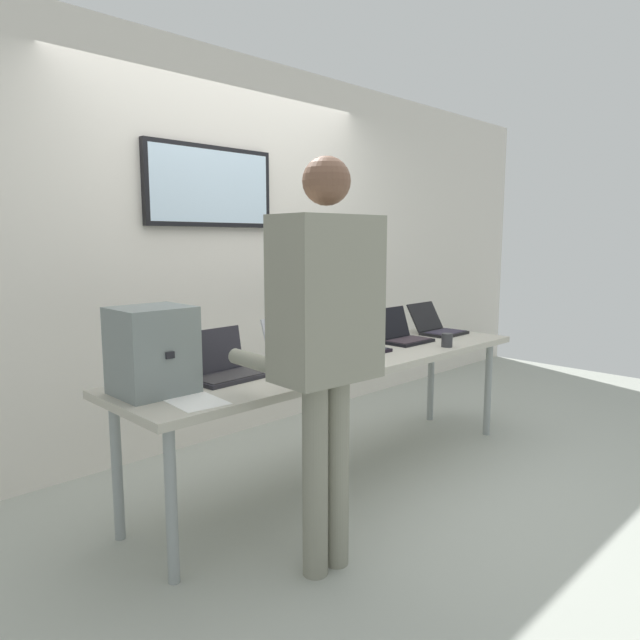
{
  "coord_description": "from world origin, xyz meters",
  "views": [
    {
      "loc": [
        -2.44,
        -2.27,
        1.44
      ],
      "look_at": [
        -0.22,
        -0.03,
        0.99
      ],
      "focal_mm": 31.92,
      "sensor_mm": 36.0,
      "label": 1
    }
  ],
  "objects_px": {
    "laptop_station_0": "(223,367)",
    "laptop_station_3": "(401,334)",
    "coffee_mug": "(447,340)",
    "laptop_station_1": "(298,353)",
    "laptop_station_4": "(437,327)",
    "laptop_station_2": "(354,341)",
    "workbench": "(342,366)",
    "equipment_box": "(152,350)",
    "person": "(325,327)"
  },
  "relations": [
    {
      "from": "laptop_station_0",
      "to": "laptop_station_3",
      "type": "height_order",
      "value": "laptop_station_0"
    },
    {
      "from": "coffee_mug",
      "to": "laptop_station_1",
      "type": "bearing_deg",
      "value": 161.97
    },
    {
      "from": "laptop_station_1",
      "to": "laptop_station_4",
      "type": "relative_size",
      "value": 0.98
    },
    {
      "from": "laptop_station_1",
      "to": "laptop_station_2",
      "type": "distance_m",
      "value": 0.49
    },
    {
      "from": "laptop_station_2",
      "to": "workbench",
      "type": "bearing_deg",
      "value": -155.95
    },
    {
      "from": "laptop_station_0",
      "to": "coffee_mug",
      "type": "distance_m",
      "value": 1.57
    },
    {
      "from": "equipment_box",
      "to": "coffee_mug",
      "type": "distance_m",
      "value": 1.96
    },
    {
      "from": "laptop_station_4",
      "to": "person",
      "type": "bearing_deg",
      "value": -159.42
    },
    {
      "from": "laptop_station_4",
      "to": "laptop_station_0",
      "type": "bearing_deg",
      "value": -179.76
    },
    {
      "from": "laptop_station_3",
      "to": "person",
      "type": "bearing_deg",
      "value": -154.33
    },
    {
      "from": "equipment_box",
      "to": "person",
      "type": "height_order",
      "value": "person"
    },
    {
      "from": "laptop_station_1",
      "to": "coffee_mug",
      "type": "xyz_separation_m",
      "value": [
        1.02,
        -0.33,
        -0.01
      ]
    },
    {
      "from": "equipment_box",
      "to": "laptop_station_4",
      "type": "relative_size",
      "value": 1.12
    },
    {
      "from": "laptop_station_2",
      "to": "person",
      "type": "height_order",
      "value": "person"
    },
    {
      "from": "workbench",
      "to": "laptop_station_1",
      "type": "relative_size",
      "value": 8.1
    },
    {
      "from": "person",
      "to": "coffee_mug",
      "type": "distance_m",
      "value": 1.58
    },
    {
      "from": "laptop_station_0",
      "to": "laptop_station_3",
      "type": "distance_m",
      "value": 1.48
    },
    {
      "from": "laptop_station_0",
      "to": "coffee_mug",
      "type": "xyz_separation_m",
      "value": [
        1.54,
        -0.34,
        -0.01
      ]
    },
    {
      "from": "equipment_box",
      "to": "laptop_station_3",
      "type": "xyz_separation_m",
      "value": [
        1.87,
        0.0,
        -0.15
      ]
    },
    {
      "from": "workbench",
      "to": "laptop_station_3",
      "type": "distance_m",
      "value": 0.69
    },
    {
      "from": "laptop_station_4",
      "to": "person",
      "type": "distance_m",
      "value": 2.07
    },
    {
      "from": "coffee_mug",
      "to": "person",
      "type": "bearing_deg",
      "value": -166.19
    },
    {
      "from": "workbench",
      "to": "person",
      "type": "relative_size",
      "value": 1.59
    },
    {
      "from": "workbench",
      "to": "equipment_box",
      "type": "distance_m",
      "value": 1.22
    },
    {
      "from": "laptop_station_3",
      "to": "person",
      "type": "distance_m",
      "value": 1.64
    },
    {
      "from": "workbench",
      "to": "equipment_box",
      "type": "bearing_deg",
      "value": 176.38
    },
    {
      "from": "workbench",
      "to": "laptop_station_1",
      "type": "distance_m",
      "value": 0.32
    },
    {
      "from": "equipment_box",
      "to": "laptop_station_2",
      "type": "bearing_deg",
      "value": 0.67
    },
    {
      "from": "laptop_station_1",
      "to": "laptop_station_4",
      "type": "distance_m",
      "value": 1.43
    },
    {
      "from": "laptop_station_0",
      "to": "laptop_station_2",
      "type": "xyz_separation_m",
      "value": [
        1.0,
        0.0,
        0.01
      ]
    },
    {
      "from": "laptop_station_4",
      "to": "coffee_mug",
      "type": "relative_size",
      "value": 3.99
    },
    {
      "from": "laptop_station_1",
      "to": "laptop_station_2",
      "type": "bearing_deg",
      "value": 0.98
    },
    {
      "from": "equipment_box",
      "to": "laptop_station_2",
      "type": "relative_size",
      "value": 1.22
    },
    {
      "from": "workbench",
      "to": "coffee_mug",
      "type": "distance_m",
      "value": 0.78
    },
    {
      "from": "equipment_box",
      "to": "coffee_mug",
      "type": "relative_size",
      "value": 4.47
    },
    {
      "from": "laptop_station_1",
      "to": "laptop_station_2",
      "type": "xyz_separation_m",
      "value": [
        0.49,
        0.01,
        0.0
      ]
    },
    {
      "from": "laptop_station_0",
      "to": "laptop_station_1",
      "type": "bearing_deg",
      "value": -0.83
    },
    {
      "from": "workbench",
      "to": "person",
      "type": "bearing_deg",
      "value": -141.27
    },
    {
      "from": "laptop_station_0",
      "to": "laptop_station_3",
      "type": "relative_size",
      "value": 1.15
    },
    {
      "from": "laptop_station_2",
      "to": "coffee_mug",
      "type": "xyz_separation_m",
      "value": [
        0.53,
        -0.34,
        -0.02
      ]
    },
    {
      "from": "laptop_station_3",
      "to": "coffee_mug",
      "type": "distance_m",
      "value": 0.33
    },
    {
      "from": "laptop_station_2",
      "to": "laptop_station_4",
      "type": "relative_size",
      "value": 0.92
    },
    {
      "from": "workbench",
      "to": "laptop_station_2",
      "type": "bearing_deg",
      "value": 24.05
    },
    {
      "from": "laptop_station_2",
      "to": "laptop_station_3",
      "type": "xyz_separation_m",
      "value": [
        0.47,
        -0.01,
        -0.01
      ]
    },
    {
      "from": "laptop_station_4",
      "to": "coffee_mug",
      "type": "height_order",
      "value": "laptop_station_4"
    },
    {
      "from": "workbench",
      "to": "laptop_station_1",
      "type": "xyz_separation_m",
      "value": [
        -0.29,
        0.08,
        0.11
      ]
    },
    {
      "from": "laptop_station_2",
      "to": "equipment_box",
      "type": "bearing_deg",
      "value": -179.33
    },
    {
      "from": "laptop_station_3",
      "to": "laptop_station_1",
      "type": "bearing_deg",
      "value": 179.68
    },
    {
      "from": "equipment_box",
      "to": "person",
      "type": "xyz_separation_m",
      "value": [
        0.42,
        -0.7,
        0.14
      ]
    },
    {
      "from": "equipment_box",
      "to": "laptop_station_4",
      "type": "height_order",
      "value": "equipment_box"
    }
  ]
}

